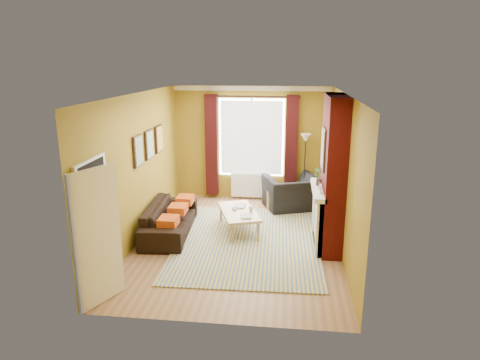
% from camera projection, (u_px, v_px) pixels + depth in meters
% --- Properties ---
extents(ground, '(5.50, 5.50, 0.00)m').
position_uv_depth(ground, '(239.00, 240.00, 8.30)').
color(ground, brown).
rests_on(ground, ground).
extents(room_walls, '(3.82, 5.54, 2.83)m').
position_uv_depth(room_walls, '(273.00, 169.00, 8.13)').
color(room_walls, olive).
rests_on(room_walls, ground).
extents(striped_rug, '(2.78, 3.79, 0.02)m').
position_uv_depth(striped_rug, '(248.00, 241.00, 8.25)').
color(striped_rug, '#376399').
rests_on(striped_rug, ground).
extents(sofa, '(0.96, 2.14, 0.61)m').
position_uv_depth(sofa, '(170.00, 219.00, 8.59)').
color(sofa, black).
rests_on(sofa, ground).
extents(armchair, '(1.49, 1.40, 0.78)m').
position_uv_depth(armchair, '(291.00, 193.00, 9.99)').
color(armchair, black).
rests_on(armchair, ground).
extents(coffee_table, '(1.04, 1.45, 0.44)m').
position_uv_depth(coffee_table, '(238.00, 213.00, 8.67)').
color(coffee_table, tan).
rests_on(coffee_table, ground).
extents(wicker_stool, '(0.48, 0.48, 0.47)m').
position_uv_depth(wicker_stool, '(275.00, 200.00, 9.96)').
color(wicker_stool, olive).
rests_on(wicker_stool, ground).
extents(floor_lamp, '(0.28, 0.28, 1.72)m').
position_uv_depth(floor_lamp, '(305.00, 149.00, 10.09)').
color(floor_lamp, black).
rests_on(floor_lamp, ground).
extents(book_a, '(0.25, 0.30, 0.03)m').
position_uv_depth(book_a, '(241.00, 216.00, 8.30)').
color(book_a, '#999999').
rests_on(book_a, coffee_table).
extents(book_b, '(0.24, 0.32, 0.02)m').
position_uv_depth(book_b, '(234.00, 205.00, 8.94)').
color(book_b, '#999999').
rests_on(book_b, coffee_table).
extents(mug, '(0.11, 0.11, 0.09)m').
position_uv_depth(mug, '(251.00, 209.00, 8.62)').
color(mug, '#999999').
rests_on(mug, coffee_table).
extents(tv_remote, '(0.10, 0.16, 0.02)m').
position_uv_depth(tv_remote, '(234.00, 209.00, 8.72)').
color(tv_remote, '#252527').
rests_on(tv_remote, coffee_table).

